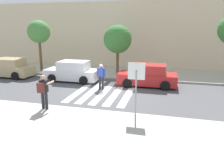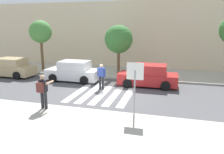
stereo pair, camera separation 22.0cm
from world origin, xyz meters
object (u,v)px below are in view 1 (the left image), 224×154
(street_tree_west, at_px, (39,32))
(street_tree_center, at_px, (118,39))
(stop_sign, at_px, (136,78))
(pedestrian_crossing, at_px, (101,75))
(parked_car_red, at_px, (148,76))
(parked_car_tan, at_px, (9,68))
(parked_car_white, at_px, (73,72))
(photographer_with_backpack, at_px, (43,89))

(street_tree_west, xyz_separation_m, street_tree_center, (7.07, 0.44, -0.55))
(stop_sign, relative_size, pedestrian_crossing, 1.43)
(parked_car_red, relative_size, street_tree_west, 0.91)
(stop_sign, height_order, pedestrian_crossing, stop_sign)
(parked_car_tan, height_order, street_tree_west, street_tree_west)
(pedestrian_crossing, height_order, parked_car_red, pedestrian_crossing)
(pedestrian_crossing, xyz_separation_m, street_tree_west, (-6.97, 3.98, 2.64))
(parked_car_tan, xyz_separation_m, street_tree_west, (1.58, 2.32, 2.88))
(pedestrian_crossing, height_order, parked_car_white, pedestrian_crossing)
(stop_sign, bearing_deg, photographer_with_backpack, -175.58)
(photographer_with_backpack, height_order, parked_car_white, photographer_with_backpack)
(parked_car_tan, xyz_separation_m, parked_car_white, (5.74, 0.00, 0.00))
(parked_car_white, relative_size, parked_car_red, 1.00)
(parked_car_tan, height_order, parked_car_white, same)
(photographer_with_backpack, bearing_deg, pedestrian_crossing, 70.61)
(photographer_with_backpack, distance_m, parked_car_red, 7.60)
(photographer_with_backpack, height_order, parked_car_tan, photographer_with_backpack)
(parked_car_white, height_order, street_tree_west, street_tree_west)
(photographer_with_backpack, xyz_separation_m, parked_car_red, (4.50, 6.10, -0.44))
(parked_car_red, xyz_separation_m, street_tree_west, (-9.91, 2.32, 2.88))
(photographer_with_backpack, xyz_separation_m, parked_car_white, (-1.25, 6.10, -0.44))
(parked_car_red, height_order, street_tree_center, street_tree_center)
(pedestrian_crossing, distance_m, parked_car_white, 3.27)
(parked_car_tan, bearing_deg, parked_car_white, 0.00)
(parked_car_tan, bearing_deg, stop_sign, -26.66)
(street_tree_west, height_order, street_tree_center, street_tree_west)
(photographer_with_backpack, relative_size, street_tree_west, 0.38)
(street_tree_center, bearing_deg, parked_car_white, -136.40)
(parked_car_white, height_order, street_tree_center, street_tree_center)
(photographer_with_backpack, bearing_deg, parked_car_tan, 138.86)
(stop_sign, distance_m, street_tree_west, 12.88)
(parked_car_red, bearing_deg, street_tree_center, 135.78)
(stop_sign, distance_m, street_tree_center, 9.05)
(parked_car_white, xyz_separation_m, street_tree_west, (-4.16, 2.32, 2.88))
(parked_car_white, bearing_deg, parked_car_tan, -180.00)
(stop_sign, height_order, parked_car_red, stop_sign)
(stop_sign, xyz_separation_m, parked_car_tan, (-11.47, 5.76, -1.21))
(street_tree_west, distance_m, street_tree_center, 7.10)
(photographer_with_backpack, xyz_separation_m, street_tree_west, (-5.41, 8.43, 2.44))
(pedestrian_crossing, bearing_deg, parked_car_white, 149.51)
(stop_sign, distance_m, parked_car_tan, 12.89)
(pedestrian_crossing, distance_m, parked_car_tan, 8.72)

